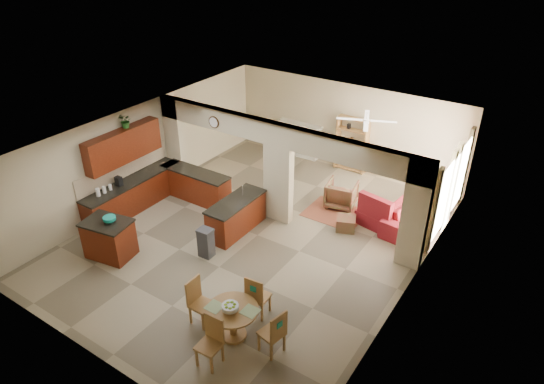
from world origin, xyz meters
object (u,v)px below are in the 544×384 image
Objects in this scene: kitchen_island at (109,239)px; dining_table at (233,318)px; sofa at (418,212)px; armchair at (341,194)px.

kitchen_island is 4.15m from dining_table.
sofa is at bearing 33.66° from kitchen_island.
sofa is at bearing 74.27° from dining_table.
sofa is at bearing 177.08° from armchair.
armchair is at bearing 45.24° from kitchen_island.
dining_table is 6.21m from sofa.
dining_table is (4.12, -0.45, -0.02)m from kitchen_island.
kitchen_island is at bearing 44.87° from armchair.
armchair is at bearing 94.71° from dining_table.
armchair reaches higher than dining_table.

